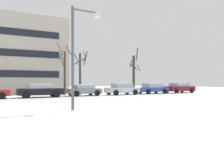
{
  "coord_description": "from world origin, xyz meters",
  "views": [
    {
      "loc": [
        -1.44,
        -14.74,
        1.61
      ],
      "look_at": [
        10.18,
        5.84,
        1.38
      ],
      "focal_mm": 37.12,
      "sensor_mm": 36.0,
      "label": 1
    }
  ],
  "objects_px": {
    "parked_car_black": "(40,90)",
    "parked_car_maroon": "(179,88)",
    "parked_car_gray": "(84,90)",
    "parked_car_blue": "(152,88)",
    "parked_car_silver": "(122,89)",
    "street_lamp": "(78,47)"
  },
  "relations": [
    {
      "from": "parked_car_black",
      "to": "parked_car_gray",
      "type": "relative_size",
      "value": 1.18
    },
    {
      "from": "parked_car_gray",
      "to": "parked_car_blue",
      "type": "height_order",
      "value": "parked_car_blue"
    },
    {
      "from": "street_lamp",
      "to": "parked_car_silver",
      "type": "height_order",
      "value": "street_lamp"
    },
    {
      "from": "street_lamp",
      "to": "parked_car_black",
      "type": "distance_m",
      "value": 12.25
    },
    {
      "from": "street_lamp",
      "to": "parked_car_gray",
      "type": "relative_size",
      "value": 1.53
    },
    {
      "from": "parked_car_black",
      "to": "parked_car_gray",
      "type": "xyz_separation_m",
      "value": [
        4.93,
        0.25,
        -0.04
      ]
    },
    {
      "from": "parked_car_gray",
      "to": "street_lamp",
      "type": "bearing_deg",
      "value": -114.03
    },
    {
      "from": "parked_car_gray",
      "to": "parked_car_black",
      "type": "bearing_deg",
      "value": -177.11
    },
    {
      "from": "street_lamp",
      "to": "parked_car_maroon",
      "type": "xyz_separation_m",
      "value": [
        20.21,
        11.9,
        -2.83
      ]
    },
    {
      "from": "parked_car_black",
      "to": "parked_car_gray",
      "type": "height_order",
      "value": "parked_car_black"
    },
    {
      "from": "parked_car_gray",
      "to": "parked_car_maroon",
      "type": "bearing_deg",
      "value": -0.96
    },
    {
      "from": "parked_car_blue",
      "to": "parked_car_maroon",
      "type": "distance_m",
      "value": 4.93
    },
    {
      "from": "parked_car_black",
      "to": "parked_car_maroon",
      "type": "bearing_deg",
      "value": 0.0
    },
    {
      "from": "parked_car_blue",
      "to": "street_lamp",
      "type": "bearing_deg",
      "value": -141.87
    },
    {
      "from": "parked_car_gray",
      "to": "parked_car_maroon",
      "type": "relative_size",
      "value": 0.84
    },
    {
      "from": "parked_car_silver",
      "to": "street_lamp",
      "type": "bearing_deg",
      "value": -131.16
    },
    {
      "from": "street_lamp",
      "to": "parked_car_black",
      "type": "height_order",
      "value": "street_lamp"
    },
    {
      "from": "parked_car_black",
      "to": "parked_car_gray",
      "type": "distance_m",
      "value": 4.94
    },
    {
      "from": "parked_car_blue",
      "to": "parked_car_silver",
      "type": "bearing_deg",
      "value": -178.16
    },
    {
      "from": "parked_car_silver",
      "to": "parked_car_maroon",
      "type": "height_order",
      "value": "parked_car_maroon"
    },
    {
      "from": "parked_car_maroon",
      "to": "parked_car_black",
      "type": "bearing_deg",
      "value": -180.0
    },
    {
      "from": "street_lamp",
      "to": "parked_car_maroon",
      "type": "relative_size",
      "value": 1.29
    }
  ]
}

